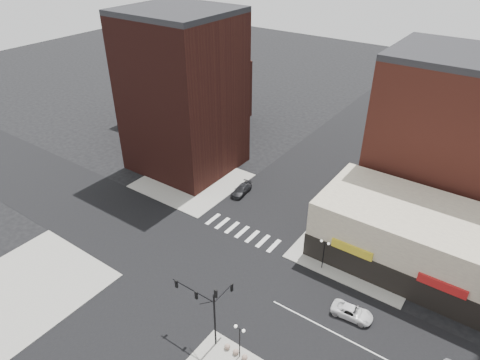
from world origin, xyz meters
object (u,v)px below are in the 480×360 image
Objects in this scene: traffic_signal at (209,303)px; street_lamp_se_a at (240,334)px; street_lamp_ne at (324,248)px; white_suv at (352,312)px; dark_sedan_north at (241,190)px.

street_lamp_se_a is (3.76, -0.17, -1.67)m from traffic_signal.
traffic_signal is 4.12m from street_lamp_se_a.
street_lamp_ne reaches higher than white_suv.
traffic_signal reaches higher than dark_sedan_north.
dark_sedan_north is at bearing 118.54° from traffic_signal.
traffic_signal is at bearing -106.75° from street_lamp_ne.
street_lamp_se_a is 29.46m from dark_sedan_north.
white_suv is at bearing -33.72° from dark_sedan_north.
traffic_signal is 16.62m from street_lamp_ne.
white_suv is at bearing 45.62° from traffic_signal.
street_lamp_se_a is 1.00× the size of street_lamp_ne.
traffic_signal reaches higher than white_suv.
dark_sedan_north is at bearing 155.55° from street_lamp_ne.
street_lamp_ne is 19.70m from dark_sedan_north.
dark_sedan_north is at bearing 124.85° from street_lamp_se_a.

